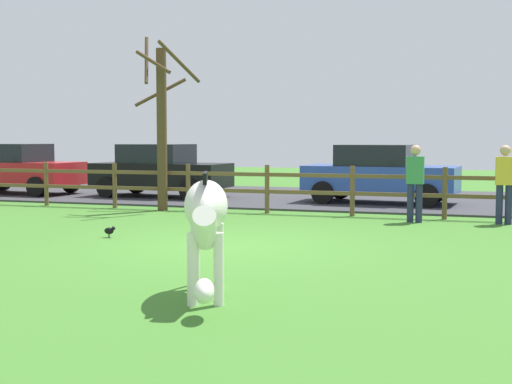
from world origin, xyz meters
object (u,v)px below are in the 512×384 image
parked_car_blue (379,173)px  parked_car_black (160,170)px  zebra (206,216)px  visitor_left_of_tree (505,181)px  crow_on_grass (110,231)px  bare_tree (162,122)px  visitor_right_of_tree (415,180)px  parked_car_red (17,168)px

parked_car_blue → parked_car_black: same height
zebra → parked_car_blue: 11.48m
zebra → visitor_left_of_tree: bearing=67.0°
zebra → parked_car_blue: parked_car_blue is taller
zebra → crow_on_grass: 5.20m
zebra → parked_car_black: bearing=117.9°
bare_tree → parked_car_black: bearing=116.6°
zebra → visitor_right_of_tree: bearing=78.3°
bare_tree → visitor_left_of_tree: 8.03m
bare_tree → crow_on_grass: (1.12, -4.52, -2.06)m
zebra → visitor_left_of_tree: 8.70m
crow_on_grass → parked_car_blue: parked_car_blue is taller
visitor_left_of_tree → bare_tree: bearing=177.5°
parked_car_black → visitor_left_of_tree: bearing=-20.2°
zebra → parked_car_black: (-6.10, 11.51, -0.08)m
parked_car_black → parked_car_red: bearing=-176.8°
bare_tree → parked_car_blue: size_ratio=1.03×
parked_car_red → parked_car_blue: bearing=1.2°
zebra → parked_car_red: size_ratio=0.45×
parked_car_red → visitor_right_of_tree: visitor_right_of_tree is taller
crow_on_grass → parked_car_blue: size_ratio=0.05×
parked_car_red → crow_on_grass: bearing=-44.5°
parked_car_blue → parked_car_black: (-6.47, 0.03, 0.00)m
crow_on_grass → parked_car_red: (-7.51, 7.39, 0.72)m
parked_car_red → bare_tree: bearing=-24.2°
visitor_right_of_tree → parked_car_black: bearing=154.2°
crow_on_grass → parked_car_black: size_ratio=0.05×
parked_car_black → visitor_left_of_tree: 10.12m
zebra → parked_car_red: bearing=134.2°
visitor_right_of_tree → zebra: bearing=-101.7°
parked_car_blue → visitor_left_of_tree: 4.60m
parked_car_blue → parked_car_black: 6.47m
crow_on_grass → parked_car_red: bearing=135.5°
bare_tree → visitor_right_of_tree: bare_tree is taller
bare_tree → visitor_left_of_tree: (7.92, -0.35, -1.28)m
zebra → visitor_right_of_tree: (1.61, 7.78, -0.02)m
crow_on_grass → parked_car_black: (-2.69, 7.66, 0.72)m
parked_car_red → parked_car_black: (4.82, 0.27, 0.00)m
bare_tree → parked_car_red: (-6.40, 2.87, -1.34)m
parked_car_red → visitor_left_of_tree: (14.32, -3.22, 0.06)m
visitor_left_of_tree → parked_car_red: bearing=167.3°
bare_tree → parked_car_black: (-1.57, 3.14, -1.34)m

